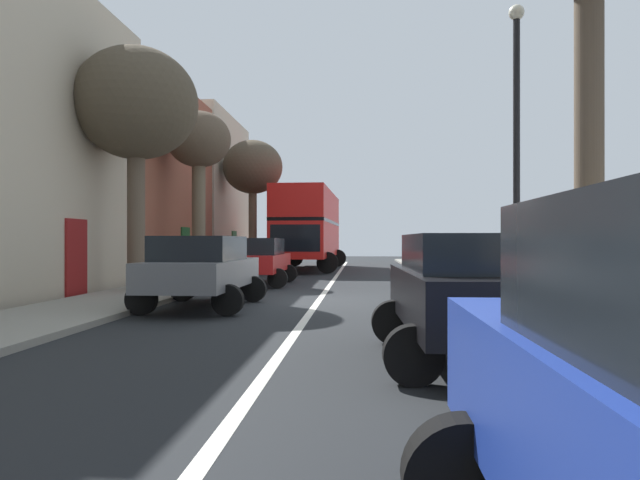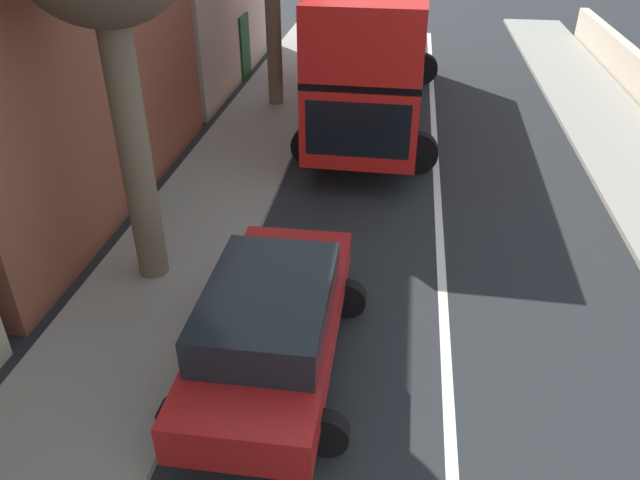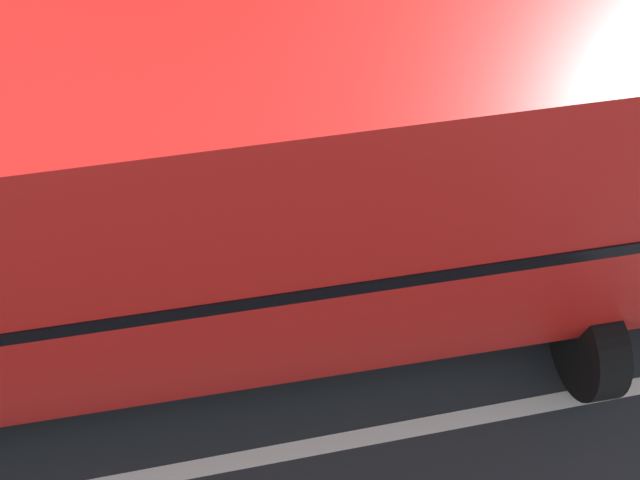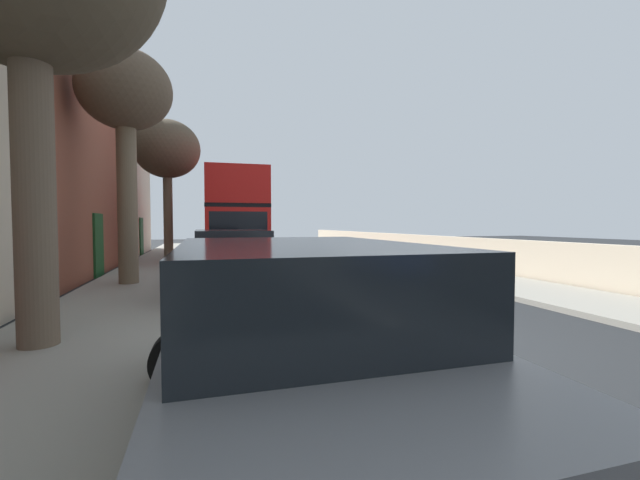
{
  "view_description": "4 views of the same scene",
  "coord_description": "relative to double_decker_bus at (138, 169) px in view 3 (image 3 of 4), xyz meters",
  "views": [
    {
      "loc": [
        1.09,
        -14.98,
        1.52
      ],
      "look_at": [
        -0.53,
        7.63,
        1.55
      ],
      "focal_mm": 32.83,
      "sensor_mm": 36.0,
      "label": 1
    },
    {
      "loc": [
        -0.91,
        -1.67,
        6.26
      ],
      "look_at": [
        -1.87,
        5.13,
        2.09
      ],
      "focal_mm": 34.25,
      "sensor_mm": 36.0,
      "label": 2
    },
    {
      "loc": [
        1.26,
        16.51,
        6.23
      ],
      "look_at": [
        -1.1,
        16.94,
        1.94
      ],
      "focal_mm": 36.45,
      "sensor_mm": 36.0,
      "label": 3
    },
    {
      "loc": [
        -3.16,
        -4.97,
        1.76
      ],
      "look_at": [
        0.82,
        8.31,
        1.18
      ],
      "focal_mm": 22.07,
      "sensor_mm": 36.0,
      "label": 4
    }
  ],
  "objects": [
    {
      "name": "double_decker_bus",
      "position": [
        0.0,
        0.0,
        0.0
      ],
      "size": [
        3.73,
        10.79,
        4.06
      ],
      "color": "red",
      "rests_on": "ground"
    }
  ]
}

